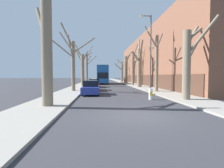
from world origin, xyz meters
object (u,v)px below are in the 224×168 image
(street_tree_left_2, at_px, (82,67))
(street_tree_right_2, at_px, (139,66))
(street_tree_right_0, at_px, (188,61))
(street_tree_right_5, at_px, (122,71))
(street_tree_right_1, at_px, (156,60))
(lamp_post, at_px, (150,50))
(street_tree_left_0, at_px, (46,44))
(traffic_bollard, at_px, (151,94))
(double_decker_bus, at_px, (102,74))
(parked_car_0, at_px, (91,88))
(street_tree_left_1, at_px, (72,61))
(street_tree_right_4, at_px, (126,69))
(street_tree_right_3, at_px, (133,67))
(street_tree_left_3, at_px, (87,67))
(parked_car_1, at_px, (93,86))
(parked_car_2, at_px, (94,83))

(street_tree_left_2, distance_m, street_tree_right_2, 10.57)
(street_tree_right_0, bearing_deg, street_tree_right_5, 90.50)
(street_tree_right_1, height_order, lamp_post, lamp_post)
(street_tree_left_0, relative_size, traffic_bollard, 9.75)
(street_tree_right_0, distance_m, double_decker_bus, 30.57)
(street_tree_left_0, distance_m, street_tree_right_2, 20.22)
(parked_car_0, bearing_deg, street_tree_right_2, 54.04)
(street_tree_right_1, distance_m, lamp_post, 1.59)
(street_tree_left_1, distance_m, traffic_bollard, 11.20)
(street_tree_right_2, relative_size, street_tree_right_4, 1.02)
(street_tree_left_0, bearing_deg, street_tree_right_3, 67.19)
(street_tree_left_0, xyz_separation_m, street_tree_right_1, (9.92, 9.11, -0.13))
(street_tree_left_3, xyz_separation_m, street_tree_right_0, (9.89, -30.38, -1.00))
(street_tree_left_1, height_order, double_decker_bus, street_tree_left_1)
(street_tree_right_5, bearing_deg, street_tree_left_3, -139.74)
(street_tree_left_3, distance_m, street_tree_right_0, 31.97)
(parked_car_0, relative_size, parked_car_1, 1.03)
(street_tree_left_3, relative_size, lamp_post, 1.01)
(traffic_bollard, bearing_deg, street_tree_left_1, 134.13)
(parked_car_2, bearing_deg, traffic_bollard, -72.34)
(street_tree_right_2, bearing_deg, traffic_bollard, -99.40)
(street_tree_right_2, distance_m, street_tree_right_5, 22.96)
(street_tree_left_0, xyz_separation_m, street_tree_right_0, (10.18, 2.12, -0.74))
(street_tree_left_3, bearing_deg, street_tree_right_3, -40.28)
(street_tree_left_2, xyz_separation_m, street_tree_right_4, (9.89, 11.36, 0.23))
(street_tree_right_1, height_order, double_decker_bus, street_tree_right_1)
(parked_car_0, bearing_deg, parked_car_1, 90.00)
(street_tree_left_2, height_order, street_tree_left_3, street_tree_left_3)
(street_tree_left_1, distance_m, lamp_post, 9.49)
(street_tree_left_1, relative_size, street_tree_left_3, 0.82)
(street_tree_right_4, height_order, double_decker_bus, street_tree_right_4)
(street_tree_right_1, xyz_separation_m, street_tree_right_3, (0.24, 15.03, -0.04))
(street_tree_left_1, xyz_separation_m, street_tree_left_2, (0.06, 10.96, -0.20))
(street_tree_right_1, relative_size, parked_car_0, 1.86)
(parked_car_0, bearing_deg, traffic_bollard, -40.96)
(parked_car_2, bearing_deg, street_tree_right_2, -8.81)
(street_tree_left_2, bearing_deg, street_tree_left_1, -90.31)
(street_tree_left_2, distance_m, street_tree_right_5, 21.45)
(street_tree_left_1, bearing_deg, street_tree_left_3, 89.23)
(street_tree_right_2, relative_size, double_decker_bus, 0.72)
(street_tree_left_1, xyz_separation_m, street_tree_right_3, (10.16, 13.58, -0.04))
(street_tree_right_0, xyz_separation_m, street_tree_right_1, (-0.26, 6.98, 0.61))
(street_tree_right_2, bearing_deg, street_tree_right_0, -88.92)
(street_tree_right_0, relative_size, traffic_bollard, 6.84)
(street_tree_right_1, bearing_deg, street_tree_right_4, 89.94)
(lamp_post, bearing_deg, street_tree_right_1, -48.04)
(street_tree_right_1, relative_size, street_tree_right_3, 0.92)
(parked_car_2, bearing_deg, parked_car_0, -90.00)
(street_tree_right_1, xyz_separation_m, lamp_post, (-0.57, 0.63, 1.34))
(parked_car_2, height_order, traffic_bollard, parked_car_2)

